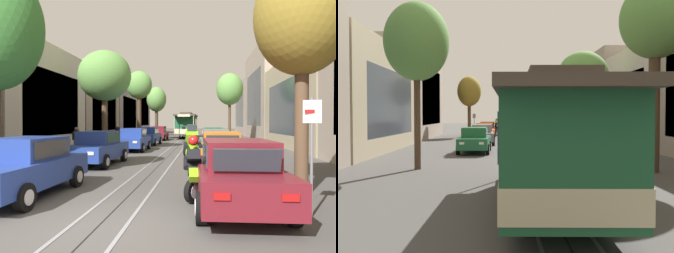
# 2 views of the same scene
# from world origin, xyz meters

# --- Properties ---
(ground_plane) EXTENTS (160.00, 160.00, 0.00)m
(ground_plane) POSITION_xyz_m (0.00, 22.57, 0.00)
(ground_plane) COLOR #4C4947
(trolley_track_rails) EXTENTS (1.14, 64.43, 0.01)m
(trolley_track_rails) POSITION_xyz_m (0.00, 26.22, 0.00)
(trolley_track_rails) COLOR gray
(trolley_track_rails) RESTS_ON ground
(parked_car_blue_near_left) EXTENTS (2.08, 4.39, 1.58)m
(parked_car_blue_near_left) POSITION_xyz_m (-2.79, 2.28, 0.80)
(parked_car_blue_near_left) COLOR #233D93
(parked_car_blue_near_left) RESTS_ON ground
(parked_car_blue_second_left) EXTENTS (2.12, 4.41, 1.58)m
(parked_car_blue_second_left) POSITION_xyz_m (-2.93, 8.52, 0.80)
(parked_car_blue_second_left) COLOR #233D93
(parked_car_blue_second_left) RESTS_ON ground
(parked_car_blue_mid_left) EXTENTS (2.05, 4.38, 1.58)m
(parked_car_blue_mid_left) POSITION_xyz_m (-2.84, 15.66, 0.80)
(parked_car_blue_mid_left) COLOR #233D93
(parked_car_blue_mid_left) RESTS_ON ground
(parked_car_blue_fourth_left) EXTENTS (2.08, 4.40, 1.58)m
(parked_car_blue_fourth_left) POSITION_xyz_m (-2.83, 21.53, 0.80)
(parked_car_blue_fourth_left) COLOR #233D93
(parked_car_blue_fourth_left) RESTS_ON ground
(parked_car_maroon_fifth_left) EXTENTS (2.04, 4.38, 1.58)m
(parked_car_maroon_fifth_left) POSITION_xyz_m (-2.93, 28.74, 0.80)
(parked_car_maroon_fifth_left) COLOR maroon
(parked_car_maroon_fifth_left) RESTS_ON ground
(parked_car_maroon_near_right) EXTENTS (2.11, 4.41, 1.58)m
(parked_car_maroon_near_right) POSITION_xyz_m (2.78, 1.79, 0.80)
(parked_car_maroon_near_right) COLOR maroon
(parked_car_maroon_near_right) RESTS_ON ground
(parked_car_orange_second_right) EXTENTS (2.00, 4.36, 1.58)m
(parked_car_orange_second_right) POSITION_xyz_m (2.78, 8.10, 0.80)
(parked_car_orange_second_right) COLOR orange
(parked_car_orange_second_right) RESTS_ON ground
(parked_car_grey_mid_right) EXTENTS (2.12, 4.41, 1.58)m
(parked_car_grey_mid_right) POSITION_xyz_m (2.76, 13.85, 0.80)
(parked_car_grey_mid_right) COLOR slate
(parked_car_grey_mid_right) RESTS_ON ground
(parked_car_green_fourth_right) EXTENTS (2.04, 4.38, 1.58)m
(parked_car_green_fourth_right) POSITION_xyz_m (2.89, 20.27, 0.80)
(parked_car_green_fourth_right) COLOR #1E6038
(parked_car_green_fourth_right) RESTS_ON ground
(street_tree_kerb_left_near) EXTENTS (3.29, 2.64, 7.26)m
(street_tree_kerb_left_near) POSITION_xyz_m (-5.02, 4.25, 5.14)
(street_tree_kerb_left_near) COLOR brown
(street_tree_kerb_left_near) RESTS_ON ground
(street_tree_kerb_left_second) EXTENTS (3.79, 3.40, 7.12)m
(street_tree_kerb_left_second) POSITION_xyz_m (-4.91, 15.63, 5.28)
(street_tree_kerb_left_second) COLOR #4C3826
(street_tree_kerb_left_second) RESTS_ON ground
(street_tree_kerb_left_mid) EXTENTS (2.92, 2.40, 7.83)m
(street_tree_kerb_left_mid) POSITION_xyz_m (-5.08, 28.52, 6.08)
(street_tree_kerb_left_mid) COLOR #4C3826
(street_tree_kerb_left_mid) RESTS_ON ground
(street_tree_kerb_right_near) EXTENTS (2.55, 2.73, 6.48)m
(street_tree_kerb_right_near) POSITION_xyz_m (4.64, 3.11, 4.81)
(street_tree_kerb_right_near) COLOR brown
(street_tree_kerb_right_near) RESTS_ON ground
(street_tree_kerb_right_second) EXTENTS (2.81, 2.82, 7.25)m
(street_tree_kerb_right_second) POSITION_xyz_m (4.89, 27.52, 5.51)
(street_tree_kerb_right_second) COLOR #4C3826
(street_tree_kerb_right_second) RESTS_ON ground
(cable_car_trolley) EXTENTS (2.76, 9.17, 3.28)m
(cable_car_trolley) POSITION_xyz_m (-0.00, 34.59, 1.66)
(cable_car_trolley) COLOR #1E5B38
(cable_car_trolley) RESTS_ON ground
(motorcycle_with_rider) EXTENTS (0.54, 1.79, 1.94)m
(motorcycle_with_rider) POSITION_xyz_m (1.73, 2.32, 1.01)
(motorcycle_with_rider) COLOR black
(motorcycle_with_rider) RESTS_ON ground
(pedestrian_on_left_pavement) EXTENTS (0.55, 0.37, 1.68)m
(pedestrian_on_left_pavement) POSITION_xyz_m (-6.33, 13.97, 0.95)
(pedestrian_on_left_pavement) COLOR #4C4233
(pedestrian_on_left_pavement) RESTS_ON ground
(pedestrian_on_right_pavement) EXTENTS (0.55, 0.40, 1.66)m
(pedestrian_on_right_pavement) POSITION_xyz_m (-6.75, 15.25, 0.94)
(pedestrian_on_right_pavement) COLOR black
(pedestrian_on_right_pavement) RESTS_ON ground
(street_sign_post) EXTENTS (0.36, 0.10, 2.51)m
(street_sign_post) POSITION_xyz_m (4.25, 1.19, 1.57)
(street_sign_post) COLOR slate
(street_sign_post) RESTS_ON ground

